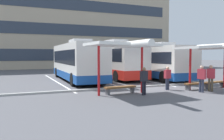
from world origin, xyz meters
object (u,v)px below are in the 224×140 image
Objects in this scene: bench_1 at (197,84)px; bench_2 at (215,83)px; waiting_shelter_0 at (123,46)px; waiting_passenger_2 at (211,76)px; waiting_passenger_0 at (202,77)px; coach_bus_0 at (77,62)px; waiting_shelter_1 at (211,48)px; coach_bus_2 at (155,62)px; coach_bus_1 at (110,61)px; waiting_passenger_3 at (167,77)px; bench_0 at (120,88)px; waiting_passenger_1 at (144,79)px.

bench_2 is at bearing 4.52° from bench_1.
waiting_passenger_2 is at bearing -9.93° from waiting_shelter_0.
waiting_passenger_0 is at bearing -12.93° from waiting_shelter_0.
waiting_shelter_1 is at bearing -52.58° from coach_bus_0.
coach_bus_2 is 2.34× the size of waiting_shelter_1.
coach_bus_1 is 11.28m from waiting_passenger_2.
waiting_passenger_0 is (-2.49, -1.22, 0.63)m from bench_2.
coach_bus_1 is 9.40m from waiting_passenger_3.
waiting_passenger_3 is at bearing 3.96° from bench_0.
bench_0 is (0.00, 0.40, -2.48)m from waiting_shelter_0.
bench_2 is at bearing -87.65° from coach_bus_2.
bench_1 is (-1.50, -7.39, -1.27)m from coach_bus_2.
coach_bus_2 is 6.71× the size of waiting_passenger_3.
waiting_shelter_0 reaches higher than waiting_passenger_1.
waiting_passenger_3 reaches higher than bench_1.
waiting_passenger_1 is (-4.46, -0.52, 0.58)m from bench_1.
waiting_passenger_2 is (5.70, -1.00, -1.86)m from waiting_shelter_0.
coach_bus_0 is 8.42m from bench_0.
waiting_passenger_0 is 1.09× the size of waiting_passenger_3.
waiting_shelter_1 is 2.64m from bench_1.
waiting_shelter_1 is (6.42, -0.30, -0.01)m from waiting_shelter_0.
bench_1 is at bearing -19.45° from waiting_passenger_3.
waiting_passenger_0 is at bearing -122.51° from bench_1.
coach_bus_0 is 7.23× the size of waiting_passenger_3.
coach_bus_2 reaches higher than waiting_passenger_3.
coach_bus_2 is 7.57m from waiting_passenger_3.
coach_bus_1 reaches higher than bench_1.
bench_1 is at bearing -101.50° from coach_bus_2.
coach_bus_2 is at bearing 46.33° from waiting_shelter_0.
waiting_passenger_2 is (-1.62, -1.11, 0.63)m from bench_2.
waiting_passenger_2 is (5.70, -1.40, 0.62)m from bench_0.
bench_1 is (5.99, -8.73, -1.36)m from coach_bus_0.
coach_bus_1 is 6.84× the size of waiting_passenger_2.
waiting_passenger_2 is at bearing -13.79° from bench_0.
waiting_shelter_0 is 2.81× the size of waiting_passenger_2.
bench_1 is 1.26× the size of waiting_passenger_1.
waiting_passenger_2 is 1.08× the size of waiting_passenger_3.
waiting_passenger_1 is (-5.36, -0.24, -1.89)m from waiting_shelter_1.
coach_bus_1 is 10.36m from bench_1.
waiting_passenger_1 reaches higher than bench_0.
bench_2 is 1.01× the size of waiting_passenger_0.
coach_bus_1 is 5.65× the size of bench_1.
waiting_shelter_0 is 2.34× the size of bench_0.
waiting_shelter_1 is 3.56m from waiting_passenger_3.
coach_bus_1 is (3.86, 1.31, 0.05)m from coach_bus_0.
waiting_passenger_3 is (-1.24, 1.76, -0.09)m from waiting_passenger_0.
waiting_shelter_1 is (6.42, -0.71, 2.47)m from bench_0.
waiting_shelter_0 is at bearing 179.67° from bench_1.
waiting_shelter_1 reaches higher than waiting_passenger_2.
bench_0 is 1.30× the size of waiting_passenger_3.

